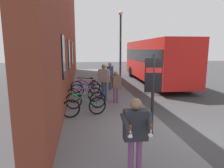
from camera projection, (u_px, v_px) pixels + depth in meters
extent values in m
plane|color=#38383A|center=(144.00, 93.00, 12.36)|extent=(60.00, 60.00, 0.00)
cube|color=slate|center=(97.00, 87.00, 13.88)|extent=(24.00, 3.50, 0.12)
cube|color=brown|center=(66.00, 23.00, 13.77)|extent=(22.00, 0.60, 9.03)
cube|color=black|center=(63.00, 57.00, 7.38)|extent=(0.90, 0.06, 1.60)
cube|color=black|center=(69.00, 54.00, 10.78)|extent=(0.90, 0.06, 1.60)
cube|color=black|center=(72.00, 53.00, 14.19)|extent=(0.90, 0.06, 1.60)
torus|color=black|center=(71.00, 109.00, 7.44)|extent=(0.22, 0.71, 0.72)
torus|color=black|center=(97.00, 106.00, 7.83)|extent=(0.22, 0.71, 0.72)
cylinder|color=#267F3F|center=(85.00, 100.00, 7.60)|extent=(0.27, 1.00, 0.58)
cylinder|color=#267F3F|center=(83.00, 94.00, 7.52)|extent=(0.23, 0.84, 0.09)
cylinder|color=#267F3F|center=(96.00, 100.00, 7.76)|extent=(0.08, 0.19, 0.51)
cube|color=black|center=(94.00, 93.00, 7.68)|extent=(0.14, 0.22, 0.06)
cylinder|color=#267F3F|center=(72.00, 93.00, 7.35)|extent=(0.47, 0.13, 0.02)
torus|color=black|center=(74.00, 101.00, 8.53)|extent=(0.07, 0.72, 0.72)
torus|color=black|center=(98.00, 100.00, 8.70)|extent=(0.07, 0.72, 0.72)
cylinder|color=#8C338C|center=(86.00, 94.00, 8.57)|extent=(0.05, 1.02, 0.58)
cylinder|color=#8C338C|center=(84.00, 89.00, 8.52)|extent=(0.05, 0.85, 0.09)
cylinder|color=#8C338C|center=(96.00, 94.00, 8.65)|extent=(0.04, 0.18, 0.51)
cube|color=black|center=(94.00, 88.00, 8.59)|extent=(0.10, 0.20, 0.06)
cylinder|color=#8C338C|center=(74.00, 87.00, 8.44)|extent=(0.48, 0.03, 0.02)
torus|color=black|center=(73.00, 95.00, 9.56)|extent=(0.09, 0.72, 0.72)
torus|color=black|center=(95.00, 94.00, 9.76)|extent=(0.09, 0.72, 0.72)
cylinder|color=#1E4CA5|center=(85.00, 89.00, 9.62)|extent=(0.08, 1.02, 0.58)
cylinder|color=#1E4CA5|center=(83.00, 84.00, 9.56)|extent=(0.07, 0.85, 0.09)
cylinder|color=#1E4CA5|center=(93.00, 90.00, 9.71)|extent=(0.04, 0.19, 0.51)
cube|color=black|center=(92.00, 84.00, 9.64)|extent=(0.11, 0.20, 0.06)
cylinder|color=#1E4CA5|center=(74.00, 83.00, 9.47)|extent=(0.48, 0.04, 0.02)
torus|color=black|center=(77.00, 90.00, 10.69)|extent=(0.13, 0.72, 0.72)
torus|color=black|center=(97.00, 90.00, 10.74)|extent=(0.13, 0.72, 0.72)
cylinder|color=#8C338C|center=(87.00, 85.00, 10.67)|extent=(0.13, 1.02, 0.58)
cylinder|color=#8C338C|center=(86.00, 81.00, 10.62)|extent=(0.12, 0.85, 0.09)
cylinder|color=#8C338C|center=(95.00, 86.00, 10.70)|extent=(0.05, 0.19, 0.51)
cube|color=black|center=(94.00, 81.00, 10.64)|extent=(0.12, 0.21, 0.06)
cylinder|color=#8C338C|center=(78.00, 80.00, 10.58)|extent=(0.48, 0.07, 0.02)
torus|color=black|center=(77.00, 87.00, 11.69)|extent=(0.21, 0.72, 0.72)
torus|color=black|center=(94.00, 87.00, 11.63)|extent=(0.21, 0.72, 0.72)
cylinder|color=black|center=(86.00, 82.00, 11.61)|extent=(0.25, 1.00, 0.58)
cylinder|color=black|center=(84.00, 78.00, 11.57)|extent=(0.21, 0.84, 0.09)
cylinder|color=black|center=(93.00, 83.00, 11.59)|extent=(0.07, 0.19, 0.51)
cube|color=black|center=(92.00, 78.00, 11.55)|extent=(0.14, 0.22, 0.06)
cylinder|color=black|center=(77.00, 77.00, 11.58)|extent=(0.47, 0.12, 0.02)
cylinder|color=black|center=(153.00, 92.00, 6.38)|extent=(0.10, 0.10, 2.40)
cube|color=black|center=(153.00, 75.00, 6.28)|extent=(0.17, 0.56, 1.10)
cube|color=red|center=(154.00, 70.00, 6.25)|extent=(0.17, 0.50, 0.16)
cube|color=red|center=(154.00, 60.00, 15.89)|extent=(10.59, 2.89, 3.00)
cube|color=black|center=(155.00, 55.00, 15.82)|extent=(10.38, 2.92, 0.90)
cylinder|color=black|center=(188.00, 83.00, 12.97)|extent=(1.01, 0.29, 1.00)
cylinder|color=black|center=(153.00, 84.00, 12.70)|extent=(1.01, 0.29, 1.00)
cylinder|color=black|center=(155.00, 71.00, 19.54)|extent=(1.01, 0.29, 1.00)
cylinder|color=black|center=(131.00, 72.00, 19.27)|extent=(1.01, 0.29, 1.00)
cylinder|color=#723F72|center=(117.00, 95.00, 9.60)|extent=(0.11, 0.11, 0.75)
cylinder|color=#723F72|center=(114.00, 95.00, 9.53)|extent=(0.11, 0.11, 0.75)
cube|color=brown|center=(116.00, 82.00, 9.45)|extent=(0.36, 0.49, 0.56)
sphere|color=#8C664C|center=(116.00, 74.00, 9.38)|extent=(0.20, 0.20, 0.20)
cylinder|color=brown|center=(120.00, 82.00, 9.58)|extent=(0.09, 0.09, 0.50)
cylinder|color=brown|center=(111.00, 83.00, 9.34)|extent=(0.09, 0.09, 0.50)
cylinder|color=#334C8C|center=(106.00, 90.00, 10.29)|extent=(0.13, 0.13, 0.89)
cylinder|color=#334C8C|center=(102.00, 90.00, 10.36)|extent=(0.13, 0.13, 0.89)
cube|color=#B2A599|center=(104.00, 76.00, 10.19)|extent=(0.49, 0.58, 0.66)
sphere|color=#8C664C|center=(104.00, 67.00, 10.11)|extent=(0.24, 0.24, 0.24)
cylinder|color=#B2A599|center=(109.00, 77.00, 10.09)|extent=(0.10, 0.10, 0.59)
cylinder|color=#B2A599|center=(99.00, 76.00, 10.30)|extent=(0.10, 0.10, 0.59)
cylinder|color=#334C8C|center=(111.00, 83.00, 12.70)|extent=(0.13, 0.13, 0.86)
cylinder|color=#334C8C|center=(109.00, 83.00, 12.54)|extent=(0.13, 0.13, 0.86)
cube|color=#334C8C|center=(110.00, 71.00, 12.49)|extent=(0.56, 0.47, 0.65)
sphere|color=#D8AD8C|center=(110.00, 64.00, 12.41)|extent=(0.23, 0.23, 0.23)
cylinder|color=#334C8C|center=(112.00, 71.00, 12.75)|extent=(0.10, 0.10, 0.58)
cylinder|color=#334C8C|center=(108.00, 72.00, 12.24)|extent=(0.10, 0.10, 0.58)
cylinder|color=#723F72|center=(139.00, 158.00, 4.00)|extent=(0.12, 0.12, 0.81)
cylinder|color=#723F72|center=(131.00, 158.00, 3.97)|extent=(0.12, 0.12, 0.81)
cube|color=#26262D|center=(136.00, 125.00, 3.86)|extent=(0.25, 0.48, 0.61)
sphere|color=#8C664C|center=(136.00, 104.00, 3.79)|extent=(0.22, 0.22, 0.22)
cylinder|color=#26262D|center=(150.00, 123.00, 3.69)|extent=(0.44, 0.19, 0.34)
cone|color=white|center=(151.00, 132.00, 3.52)|extent=(0.13, 0.09, 0.16)
cylinder|color=brown|center=(151.00, 127.00, 3.50)|extent=(0.06, 0.04, 0.11)
cylinder|color=#26262D|center=(126.00, 124.00, 3.63)|extent=(0.44, 0.17, 0.34)
cone|color=white|center=(130.00, 133.00, 3.48)|extent=(0.13, 0.09, 0.16)
cylinder|color=brown|center=(130.00, 128.00, 3.46)|extent=(0.06, 0.04, 0.11)
cylinder|color=#333338|center=(120.00, 53.00, 12.79)|extent=(0.12, 0.12, 4.66)
sphere|color=silver|center=(121.00, 13.00, 12.37)|extent=(0.28, 0.28, 0.28)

